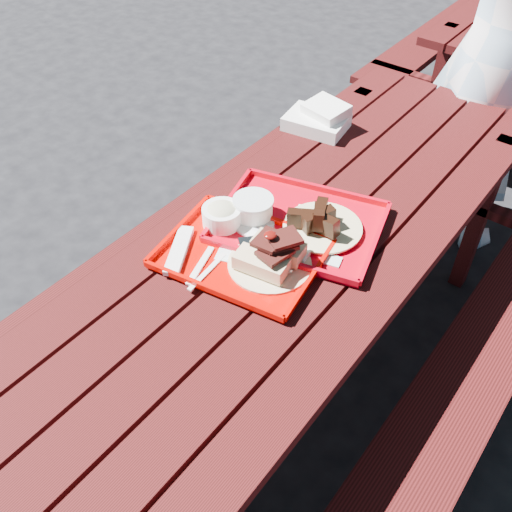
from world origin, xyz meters
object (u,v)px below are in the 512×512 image
(picnic_table_near, at_px, (285,290))
(far_tray, at_px, (295,222))
(near_tray, at_px, (245,244))
(person, at_px, (498,53))

(picnic_table_near, xyz_separation_m, far_tray, (-0.03, 0.08, 0.21))
(near_tray, distance_m, person, 1.44)
(picnic_table_near, height_order, far_tray, far_tray)
(far_tray, bearing_deg, picnic_table_near, -70.53)
(near_tray, xyz_separation_m, far_tray, (0.05, 0.18, -0.01))
(near_tray, height_order, person, person)
(picnic_table_near, bearing_deg, far_tray, 109.47)
(picnic_table_near, relative_size, near_tray, 4.86)
(far_tray, xyz_separation_m, person, (0.12, 1.25, 0.12))
(picnic_table_near, relative_size, person, 1.35)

